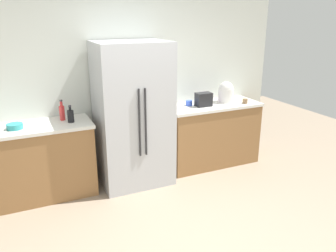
{
  "coord_description": "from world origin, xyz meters",
  "views": [
    {
      "loc": [
        -1.35,
        -2.47,
        2.2
      ],
      "look_at": [
        -0.0,
        0.51,
        1.12
      ],
      "focal_mm": 36.44,
      "sensor_mm": 36.0,
      "label": 1
    }
  ],
  "objects_px": {
    "bottle_a": "(62,112)",
    "cup_b": "(189,103)",
    "toaster": "(204,99)",
    "bowl_a": "(15,126)",
    "bottle_b": "(71,116)",
    "refrigerator": "(133,115)",
    "cup_a": "(245,101)",
    "cup_c": "(207,100)",
    "rice_cooker": "(226,92)"
  },
  "relations": [
    {
      "from": "bottle_a",
      "to": "cup_b",
      "type": "relative_size",
      "value": 2.69
    },
    {
      "from": "toaster",
      "to": "bowl_a",
      "type": "relative_size",
      "value": 1.23
    },
    {
      "from": "bowl_a",
      "to": "bottle_b",
      "type": "bearing_deg",
      "value": -0.42
    },
    {
      "from": "refrigerator",
      "to": "cup_b",
      "type": "relative_size",
      "value": 19.73
    },
    {
      "from": "toaster",
      "to": "bottle_a",
      "type": "distance_m",
      "value": 1.95
    },
    {
      "from": "cup_a",
      "to": "bottle_a",
      "type": "bearing_deg",
      "value": 174.16
    },
    {
      "from": "cup_a",
      "to": "cup_c",
      "type": "height_order",
      "value": "cup_c"
    },
    {
      "from": "cup_b",
      "to": "cup_c",
      "type": "bearing_deg",
      "value": 1.2
    },
    {
      "from": "bottle_a",
      "to": "bowl_a",
      "type": "distance_m",
      "value": 0.57
    },
    {
      "from": "toaster",
      "to": "bottle_a",
      "type": "relative_size",
      "value": 0.87
    },
    {
      "from": "rice_cooker",
      "to": "bottle_a",
      "type": "xyz_separation_m",
      "value": [
        -2.37,
        0.06,
        -0.05
      ]
    },
    {
      "from": "rice_cooker",
      "to": "bowl_a",
      "type": "xyz_separation_m",
      "value": [
        -2.92,
        -0.07,
        -0.12
      ]
    },
    {
      "from": "cup_a",
      "to": "cup_c",
      "type": "relative_size",
      "value": 0.79
    },
    {
      "from": "refrigerator",
      "to": "toaster",
      "type": "xyz_separation_m",
      "value": [
        1.08,
        0.03,
        0.09
      ]
    },
    {
      "from": "cup_a",
      "to": "bowl_a",
      "type": "xyz_separation_m",
      "value": [
        -3.14,
        0.13,
        -0.0
      ]
    },
    {
      "from": "bottle_a",
      "to": "bottle_b",
      "type": "height_order",
      "value": "bottle_a"
    },
    {
      "from": "refrigerator",
      "to": "bottle_b",
      "type": "distance_m",
      "value": 0.79
    },
    {
      "from": "toaster",
      "to": "cup_b",
      "type": "relative_size",
      "value": 2.33
    },
    {
      "from": "refrigerator",
      "to": "rice_cooker",
      "type": "distance_m",
      "value": 1.52
    },
    {
      "from": "rice_cooker",
      "to": "cup_c",
      "type": "bearing_deg",
      "value": 170.57
    },
    {
      "from": "bottle_b",
      "to": "cup_a",
      "type": "xyz_separation_m",
      "value": [
        2.5,
        -0.13,
        -0.05
      ]
    },
    {
      "from": "rice_cooker",
      "to": "cup_b",
      "type": "relative_size",
      "value": 3.25
    },
    {
      "from": "rice_cooker",
      "to": "bottle_a",
      "type": "distance_m",
      "value": 2.37
    },
    {
      "from": "cup_a",
      "to": "bowl_a",
      "type": "relative_size",
      "value": 0.42
    },
    {
      "from": "toaster",
      "to": "bottle_b",
      "type": "distance_m",
      "value": 1.87
    },
    {
      "from": "cup_b",
      "to": "refrigerator",
      "type": "bearing_deg",
      "value": -170.85
    },
    {
      "from": "bottle_b",
      "to": "cup_a",
      "type": "height_order",
      "value": "bottle_b"
    },
    {
      "from": "cup_a",
      "to": "refrigerator",
      "type": "bearing_deg",
      "value": 176.85
    },
    {
      "from": "toaster",
      "to": "bottle_a",
      "type": "bearing_deg",
      "value": 175.9
    },
    {
      "from": "bottle_b",
      "to": "cup_a",
      "type": "bearing_deg",
      "value": -2.91
    },
    {
      "from": "bottle_b",
      "to": "cup_a",
      "type": "distance_m",
      "value": 2.51
    },
    {
      "from": "bottle_b",
      "to": "bowl_a",
      "type": "xyz_separation_m",
      "value": [
        -0.63,
        0.0,
        -0.05
      ]
    },
    {
      "from": "refrigerator",
      "to": "bowl_a",
      "type": "bearing_deg",
      "value": 178.5
    },
    {
      "from": "bottle_a",
      "to": "cup_a",
      "type": "relative_size",
      "value": 3.35
    },
    {
      "from": "bottle_b",
      "to": "cup_b",
      "type": "xyz_separation_m",
      "value": [
        1.69,
        0.11,
        -0.04
      ]
    },
    {
      "from": "bowl_a",
      "to": "rice_cooker",
      "type": "bearing_deg",
      "value": 1.32
    },
    {
      "from": "bowl_a",
      "to": "toaster",
      "type": "bearing_deg",
      "value": -0.17
    },
    {
      "from": "bottle_a",
      "to": "cup_c",
      "type": "height_order",
      "value": "bottle_a"
    },
    {
      "from": "cup_a",
      "to": "cup_b",
      "type": "relative_size",
      "value": 0.8
    },
    {
      "from": "cup_b",
      "to": "cup_c",
      "type": "distance_m",
      "value": 0.31
    },
    {
      "from": "toaster",
      "to": "rice_cooker",
      "type": "relative_size",
      "value": 0.72
    },
    {
      "from": "rice_cooker",
      "to": "cup_a",
      "type": "distance_m",
      "value": 0.31
    },
    {
      "from": "toaster",
      "to": "cup_b",
      "type": "distance_m",
      "value": 0.22
    },
    {
      "from": "toaster",
      "to": "bowl_a",
      "type": "bearing_deg",
      "value": 179.83
    },
    {
      "from": "refrigerator",
      "to": "cup_b",
      "type": "xyz_separation_m",
      "value": [
        0.91,
        0.15,
        0.03
      ]
    },
    {
      "from": "refrigerator",
      "to": "bottle_a",
      "type": "bearing_deg",
      "value": 168.93
    },
    {
      "from": "rice_cooker",
      "to": "cup_b",
      "type": "xyz_separation_m",
      "value": [
        -0.6,
        0.04,
        -0.11
      ]
    },
    {
      "from": "bowl_a",
      "to": "bottle_a",
      "type": "bearing_deg",
      "value": 13.45
    },
    {
      "from": "cup_c",
      "to": "bottle_b",
      "type": "bearing_deg",
      "value": -176.57
    },
    {
      "from": "bottle_a",
      "to": "cup_c",
      "type": "xyz_separation_m",
      "value": [
        2.08,
        -0.02,
        -0.05
      ]
    }
  ]
}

